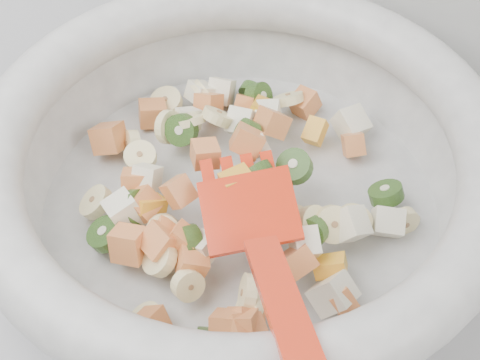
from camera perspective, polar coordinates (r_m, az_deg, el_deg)
The scene contains 1 object.
mixing_bowl at distance 0.53m, azimuth -0.01°, elevation 0.72°, with size 0.41×0.39×0.14m.
Camera 1 is at (0.23, 1.22, 1.35)m, focal length 55.00 mm.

